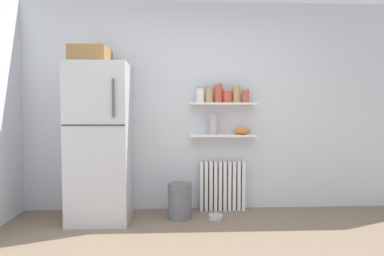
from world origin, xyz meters
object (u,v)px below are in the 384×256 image
radiator (222,186)px  storage_jar_0 (200,95)px  refrigerator (101,139)px  pet_food_bowl (216,217)px  storage_jar_5 (245,96)px  storage_jar_2 (218,93)px  vase (213,125)px  storage_jar_3 (227,96)px  shelf_bowl (242,131)px  trash_bin (180,201)px  storage_jar_1 (209,95)px  storage_jar_4 (236,94)px

radiator → storage_jar_0: storage_jar_0 is taller
storage_jar_0 → refrigerator: bearing=-167.9°
pet_food_bowl → storage_jar_5: bearing=39.3°
storage_jar_2 → vase: storage_jar_2 is taller
storage_jar_3 → vase: storage_jar_3 is taller
storage_jar_0 → shelf_bowl: storage_jar_0 is taller
storage_jar_2 → pet_food_bowl: bearing=-101.8°
storage_jar_2 → trash_bin: size_ratio=0.59×
storage_jar_5 → storage_jar_1: bearing=180.0°
storage_jar_2 → trash_bin: bearing=-151.0°
storage_jar_3 → storage_jar_4: storage_jar_4 is taller
radiator → shelf_bowl: bearing=-7.0°
trash_bin → storage_jar_3: bearing=24.2°
storage_jar_4 → pet_food_bowl: 1.49m
vase → trash_bin: bearing=-147.4°
storage_jar_2 → storage_jar_3: 0.12m
refrigerator → storage_jar_5: size_ratio=11.54×
vase → trash_bin: 1.00m
vase → pet_food_bowl: size_ratio=1.46×
storage_jar_0 → storage_jar_3: size_ratio=1.16×
radiator → storage_jar_0: bearing=-173.9°
vase → storage_jar_0: bearing=180.0°
trash_bin → vase: bearing=32.6°
storage_jar_2 → storage_jar_4: size_ratio=1.13×
trash_bin → pet_food_bowl: bearing=-9.0°
storage_jar_1 → storage_jar_5: storage_jar_1 is taller
shelf_bowl → storage_jar_5: bearing=-0.0°
refrigerator → shelf_bowl: size_ratio=9.83×
storage_jar_0 → trash_bin: (-0.26, -0.27, -1.24)m
storage_jar_4 → vase: storage_jar_4 is taller
trash_bin → pet_food_bowl: size_ratio=2.48×
storage_jar_2 → storage_jar_3: size_ratio=1.47×
pet_food_bowl → shelf_bowl: bearing=42.0°
radiator → storage_jar_3: size_ratio=3.77×
storage_jar_2 → storage_jar_3: (0.11, 0.00, -0.04)m
storage_jar_0 → radiator: bearing=6.1°
shelf_bowl → storage_jar_2: bearing=180.0°
refrigerator → storage_jar_2: size_ratio=8.16×
storage_jar_3 → storage_jar_5: bearing=-0.0°
storage_jar_1 → pet_food_bowl: bearing=-82.6°
storage_jar_5 → pet_food_bowl: 1.50m
storage_jar_5 → trash_bin: storage_jar_5 is taller
storage_jar_4 → vase: bearing=180.0°
shelf_bowl → storage_jar_3: bearing=180.0°
storage_jar_5 → vase: bearing=180.0°
storage_jar_5 → pet_food_bowl: bearing=-140.7°
radiator → pet_food_bowl: size_ratio=3.76×
storage_jar_5 → trash_bin: bearing=-161.9°
radiator → storage_jar_5: 1.16m
storage_jar_3 → pet_food_bowl: size_ratio=1.00×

